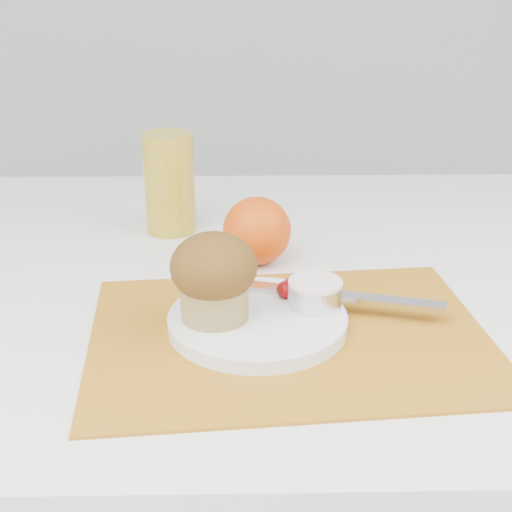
{
  "coord_description": "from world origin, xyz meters",
  "views": [
    {
      "loc": [
        0.02,
        -0.76,
        1.11
      ],
      "look_at": [
        0.03,
        -0.03,
        0.8
      ],
      "focal_mm": 50.0,
      "sensor_mm": 36.0,
      "label": 1
    }
  ],
  "objects_px": {
    "juice_glass": "(170,183)",
    "muffin": "(214,275)",
    "plate": "(258,321)",
    "table": "(231,505)",
    "orange": "(257,231)"
  },
  "relations": [
    {
      "from": "orange",
      "to": "juice_glass",
      "type": "relative_size",
      "value": 0.61
    },
    {
      "from": "table",
      "to": "muffin",
      "type": "bearing_deg",
      "value": -93.14
    },
    {
      "from": "plate",
      "to": "juice_glass",
      "type": "bearing_deg",
      "value": 111.48
    },
    {
      "from": "orange",
      "to": "muffin",
      "type": "relative_size",
      "value": 0.95
    },
    {
      "from": "orange",
      "to": "muffin",
      "type": "bearing_deg",
      "value": -104.6
    },
    {
      "from": "plate",
      "to": "orange",
      "type": "distance_m",
      "value": 0.18
    },
    {
      "from": "orange",
      "to": "muffin",
      "type": "xyz_separation_m",
      "value": [
        -0.05,
        -0.18,
        0.02
      ]
    },
    {
      "from": "orange",
      "to": "juice_glass",
      "type": "distance_m",
      "value": 0.17
    },
    {
      "from": "plate",
      "to": "muffin",
      "type": "distance_m",
      "value": 0.07
    },
    {
      "from": "juice_glass",
      "to": "muffin",
      "type": "xyz_separation_m",
      "value": [
        0.07,
        -0.3,
        -0.0
      ]
    },
    {
      "from": "table",
      "to": "juice_glass",
      "type": "relative_size",
      "value": 8.62
    },
    {
      "from": "juice_glass",
      "to": "muffin",
      "type": "height_order",
      "value": "juice_glass"
    },
    {
      "from": "table",
      "to": "orange",
      "type": "distance_m",
      "value": 0.42
    },
    {
      "from": "juice_glass",
      "to": "muffin",
      "type": "bearing_deg",
      "value": -76.47
    },
    {
      "from": "muffin",
      "to": "plate",
      "type": "bearing_deg",
      "value": 4.41
    }
  ]
}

